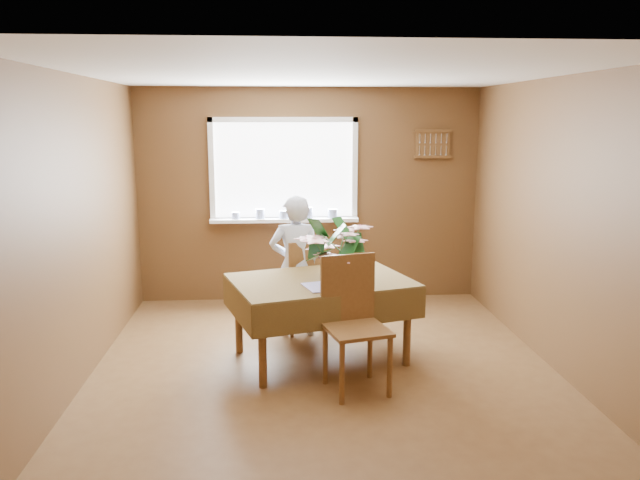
{
  "coord_description": "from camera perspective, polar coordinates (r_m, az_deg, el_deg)",
  "views": [
    {
      "loc": [
        -0.41,
        -5.05,
        2.16
      ],
      "look_at": [
        0.0,
        0.55,
        1.05
      ],
      "focal_mm": 35.0,
      "sensor_mm": 36.0,
      "label": 1
    }
  ],
  "objects": [
    {
      "name": "dining_table",
      "position": [
        5.56,
        0.07,
        -4.51
      ],
      "size": [
        1.77,
        1.44,
        0.75
      ],
      "rotation": [
        0.0,
        0.0,
        0.29
      ],
      "color": "brown",
      "rests_on": "floor"
    },
    {
      "name": "wall_right",
      "position": [
        5.67,
        21.04,
        1.2
      ],
      "size": [
        0.0,
        4.5,
        4.5
      ],
      "primitive_type": "plane",
      "rotation": [
        1.57,
        0.0,
        -1.57
      ],
      "color": "brown",
      "rests_on": "floor"
    },
    {
      "name": "spoon_rack",
      "position": [
        7.51,
        10.28,
        8.64
      ],
      "size": [
        0.44,
        0.05,
        0.33
      ],
      "color": "brown",
      "rests_on": "wall_back"
    },
    {
      "name": "table_knife",
      "position": [
        5.36,
        2.16,
        -4.03
      ],
      "size": [
        0.05,
        0.24,
        0.0
      ],
      "primitive_type": "cube",
      "rotation": [
        0.0,
        0.0,
        -0.13
      ],
      "color": "silver",
      "rests_on": "dining_table"
    },
    {
      "name": "wall_front",
      "position": [
        2.97,
        3.98,
        -6.67
      ],
      "size": [
        4.0,
        0.0,
        4.0
      ],
      "primitive_type": "plane",
      "rotation": [
        -1.57,
        0.0,
        0.0
      ],
      "color": "brown",
      "rests_on": "floor"
    },
    {
      "name": "chair_near",
      "position": [
        5.04,
        3.03,
        -7.14
      ],
      "size": [
        0.56,
        0.56,
        1.07
      ],
      "rotation": [
        0.0,
        0.0,
        0.24
      ],
      "color": "brown",
      "rests_on": "floor"
    },
    {
      "name": "chair_far",
      "position": [
        6.32,
        -1.62,
        -3.83
      ],
      "size": [
        0.55,
        0.55,
        0.96
      ],
      "rotation": [
        0.0,
        0.0,
        3.61
      ],
      "color": "brown",
      "rests_on": "floor"
    },
    {
      "name": "window_assembly",
      "position": [
        7.29,
        -3.26,
        4.82
      ],
      "size": [
        1.72,
        0.2,
        1.22
      ],
      "color": "white",
      "rests_on": "wall_back"
    },
    {
      "name": "side_plate",
      "position": [
        5.84,
        3.34,
        -2.79
      ],
      "size": [
        0.24,
        0.24,
        0.01
      ],
      "primitive_type": "cylinder",
      "rotation": [
        0.0,
        0.0,
        0.02
      ],
      "color": "white",
      "rests_on": "dining_table"
    },
    {
      "name": "flower_bouquet",
      "position": [
        5.31,
        1.24,
        -0.75
      ],
      "size": [
        0.57,
        0.57,
        0.49
      ],
      "rotation": [
        0.0,
        0.0,
        -0.26
      ],
      "color": "white",
      "rests_on": "dining_table"
    },
    {
      "name": "seated_woman",
      "position": [
        6.19,
        -2.25,
        -2.38
      ],
      "size": [
        0.53,
        0.35,
        1.42
      ],
      "primitive_type": "imported",
      "rotation": [
        0.0,
        0.0,
        3.17
      ],
      "color": "white",
      "rests_on": "floor"
    },
    {
      "name": "wall_back",
      "position": [
        7.37,
        -0.97,
        4.09
      ],
      "size": [
        4.0,
        0.0,
        4.0
      ],
      "primitive_type": "plane",
      "rotation": [
        1.57,
        0.0,
        0.0
      ],
      "color": "brown",
      "rests_on": "floor"
    },
    {
      "name": "floor",
      "position": [
        5.51,
        0.43,
        -11.91
      ],
      "size": [
        4.5,
        4.5,
        0.0
      ],
      "primitive_type": "plane",
      "color": "brown",
      "rests_on": "ground"
    },
    {
      "name": "wall_left",
      "position": [
        5.37,
        -21.34,
        0.66
      ],
      "size": [
        0.0,
        4.5,
        4.5
      ],
      "primitive_type": "plane",
      "rotation": [
        1.57,
        0.0,
        1.57
      ],
      "color": "brown",
      "rests_on": "floor"
    },
    {
      "name": "ceiling",
      "position": [
        5.08,
        0.47,
        15.03
      ],
      "size": [
        4.5,
        4.5,
        0.0
      ],
      "primitive_type": "plane",
      "rotation": [
        3.14,
        0.0,
        0.0
      ],
      "color": "white",
      "rests_on": "wall_back"
    }
  ]
}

